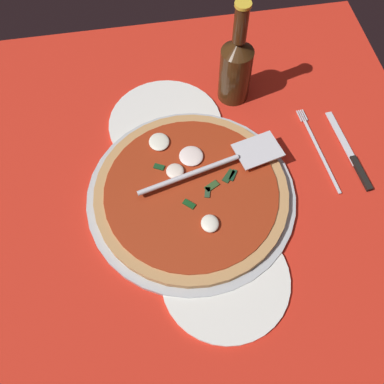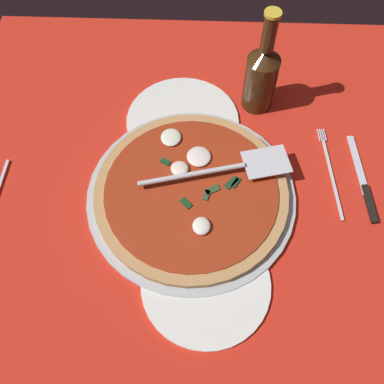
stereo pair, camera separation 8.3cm
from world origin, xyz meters
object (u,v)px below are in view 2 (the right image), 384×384
at_px(dinner_plate_right, 183,121).
at_px(pizza, 192,192).
at_px(beer_bottle, 261,75).
at_px(dinner_plate_left, 206,284).
at_px(pizza_server, 226,169).
at_px(place_setting_near, 347,180).

distance_m(dinner_plate_right, pizza, 0.19).
height_order(pizza, beer_bottle, beer_bottle).
relative_size(dinner_plate_left, pizza_server, 0.77).
bearing_deg(dinner_plate_left, pizza, 9.87).
bearing_deg(dinner_plate_left, dinner_plate_right, 9.03).
bearing_deg(beer_bottle, pizza_server, 160.89).
bearing_deg(dinner_plate_right, pizza, -171.77).
bearing_deg(dinner_plate_right, beer_bottle, -70.26).
bearing_deg(pizza, beer_bottle, -28.93).
height_order(dinner_plate_left, beer_bottle, beer_bottle).
relative_size(dinner_plate_right, beer_bottle, 1.00).
bearing_deg(beer_bottle, pizza, 151.07).
bearing_deg(dinner_plate_left, beer_bottle, -13.89).
bearing_deg(place_setting_near, pizza_server, 87.25).
bearing_deg(place_setting_near, beer_bottle, 37.19).
distance_m(pizza, pizza_server, 0.08).
xyz_separation_m(dinner_plate_left, dinner_plate_right, (0.36, 0.06, 0.00)).
height_order(dinner_plate_right, beer_bottle, beer_bottle).
distance_m(dinner_plate_left, dinner_plate_right, 0.36).
distance_m(dinner_plate_right, place_setting_near, 0.36).
relative_size(pizza_server, beer_bottle, 1.22).
relative_size(pizza, place_setting_near, 1.70).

